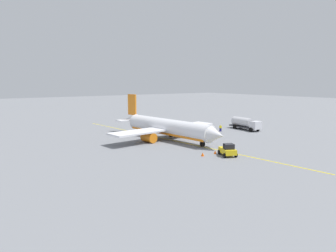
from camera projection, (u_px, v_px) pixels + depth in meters
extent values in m
plane|color=slate|center=(168.00, 139.00, 67.91)|extent=(400.00, 400.00, 0.00)
cylinder|color=white|center=(168.00, 127.00, 67.51)|extent=(24.75, 5.94, 3.54)
cube|color=orange|center=(168.00, 131.00, 67.65)|extent=(23.33, 5.17, 0.99)
cone|color=white|center=(216.00, 135.00, 57.42)|extent=(3.72, 3.71, 3.39)
cone|color=white|center=(131.00, 119.00, 78.06)|extent=(5.04, 3.46, 3.01)
cube|color=orange|center=(132.00, 105.00, 77.01)|extent=(3.22, 0.67, 5.20)
cube|color=white|center=(132.00, 120.00, 77.55)|extent=(3.22, 8.60, 0.24)
cube|color=white|center=(165.00, 129.00, 68.32)|extent=(7.44, 27.30, 0.36)
cylinder|color=orange|center=(184.00, 132.00, 71.32)|extent=(3.39, 2.41, 2.10)
cylinder|color=orange|center=(149.00, 137.00, 64.50)|extent=(3.39, 2.41, 2.10)
cylinder|color=#4C4C51|center=(202.00, 141.00, 60.18)|extent=(0.24, 0.24, 1.16)
cylinder|color=black|center=(202.00, 144.00, 60.26)|extent=(1.13, 0.51, 1.10)
cylinder|color=#4C4C51|center=(171.00, 132.00, 70.94)|extent=(0.24, 0.24, 1.16)
cylinder|color=black|center=(171.00, 134.00, 71.02)|extent=(1.13, 0.51, 1.10)
cylinder|color=#4C4C51|center=(153.00, 135.00, 67.53)|extent=(0.24, 0.24, 1.16)
cylinder|color=black|center=(153.00, 137.00, 67.61)|extent=(1.13, 0.51, 1.10)
cube|color=#2D2D33|center=(244.00, 127.00, 81.92)|extent=(9.39, 3.45, 0.30)
cube|color=silver|center=(256.00, 125.00, 78.18)|extent=(2.24, 2.60, 2.00)
cube|color=black|center=(258.00, 124.00, 77.35)|extent=(0.37, 2.01, 0.90)
cylinder|color=silver|center=(243.00, 122.00, 82.25)|extent=(6.59, 2.96, 2.30)
cylinder|color=black|center=(258.00, 129.00, 79.30)|extent=(1.13, 0.46, 1.10)
cylinder|color=black|center=(251.00, 130.00, 78.07)|extent=(1.13, 0.46, 1.10)
cylinder|color=black|center=(242.00, 126.00, 84.47)|extent=(1.13, 0.46, 1.10)
cylinder|color=black|center=(235.00, 127.00, 83.24)|extent=(1.13, 0.46, 1.10)
cube|color=yellow|center=(227.00, 151.00, 52.96)|extent=(4.10, 3.30, 0.90)
cube|color=black|center=(229.00, 146.00, 52.35)|extent=(1.93, 2.03, 0.90)
cylinder|color=black|center=(219.00, 152.00, 54.09)|extent=(0.85, 0.60, 0.80)
cylinder|color=black|center=(230.00, 151.00, 54.49)|extent=(0.85, 0.60, 0.80)
cylinder|color=black|center=(225.00, 155.00, 51.57)|extent=(0.85, 0.60, 0.80)
cylinder|color=black|center=(236.00, 155.00, 51.97)|extent=(0.85, 0.60, 0.80)
cube|color=navy|center=(220.00, 130.00, 78.71)|extent=(0.42, 0.51, 0.85)
cube|color=yellow|center=(221.00, 127.00, 78.61)|extent=(0.48, 0.59, 0.60)
sphere|color=tan|center=(221.00, 125.00, 78.54)|extent=(0.24, 0.24, 0.24)
cone|color=#F2590F|center=(203.00, 154.00, 52.74)|extent=(0.59, 0.59, 0.65)
cone|color=#F2590F|center=(215.00, 152.00, 54.44)|extent=(0.53, 0.53, 0.59)
cube|color=yellow|center=(168.00, 139.00, 67.91)|extent=(69.05, 7.15, 0.01)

